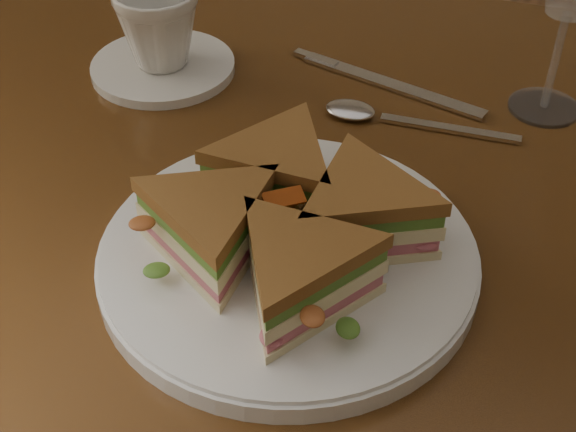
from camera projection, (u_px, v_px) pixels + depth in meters
The scene contains 8 objects.
table at pixel (341, 269), 0.75m from camera, with size 1.20×0.80×0.75m.
plate at pixel (288, 258), 0.60m from camera, with size 0.29×0.29×0.02m, color white.
sandwich_wedges at pixel (288, 221), 0.58m from camera, with size 0.26×0.26×0.06m.
crisps_mound at pixel (288, 225), 0.58m from camera, with size 0.09×0.09×0.05m, color #BE5018, non-canonical shape.
spoon at pixel (374, 115), 0.76m from camera, with size 0.18×0.03×0.01m.
knife at pixel (379, 81), 0.81m from camera, with size 0.21×0.07×0.00m.
saucer at pixel (163, 67), 0.82m from camera, with size 0.15×0.15×0.01m, color white.
coffee_cup at pixel (159, 28), 0.79m from camera, with size 0.08×0.08×0.08m, color white.
Camera 1 is at (0.12, -0.52, 1.18)m, focal length 50.00 mm.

